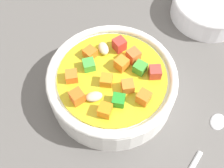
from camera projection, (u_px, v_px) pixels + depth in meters
ground_plane at (112, 96)px, 50.00cm from camera, size 140.00×140.00×2.00cm
soup_bowl_main at (112, 83)px, 46.37cm from camera, size 20.58×20.58×7.40cm
spoon at (200, 153)px, 43.36cm from camera, size 17.87×10.66×0.95cm
side_bowl_small at (209, 6)px, 56.24cm from camera, size 14.65×14.65×4.61cm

